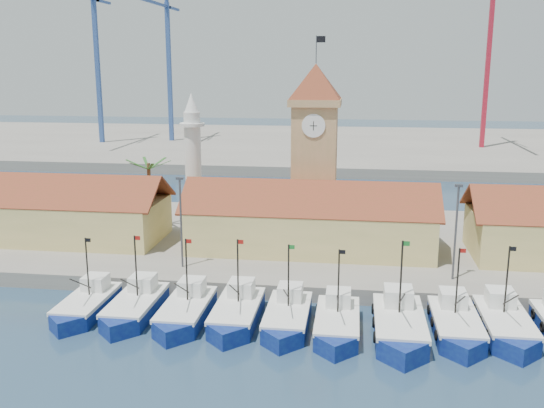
# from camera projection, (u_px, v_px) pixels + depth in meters

# --- Properties ---
(ground) EXTENTS (400.00, 400.00, 0.00)m
(ground) POSITION_uv_depth(u_px,v_px,m) (290.00, 341.00, 47.19)
(ground) COLOR #1B2C48
(ground) RESTS_ON ground
(quay) EXTENTS (140.00, 32.00, 1.50)m
(quay) POSITION_uv_depth(u_px,v_px,m) (312.00, 244.00, 70.19)
(quay) COLOR gray
(quay) RESTS_ON ground
(terminal) EXTENTS (240.00, 80.00, 2.00)m
(terminal) POSITION_uv_depth(u_px,v_px,m) (337.00, 146.00, 153.16)
(terminal) COLOR gray
(terminal) RESTS_ON ground
(boat_0) EXTENTS (3.38, 9.27, 7.02)m
(boat_0) POSITION_uv_depth(u_px,v_px,m) (86.00, 307.00, 52.11)
(boat_0) COLOR navy
(boat_0) RESTS_ON ground
(boat_1) EXTENTS (3.55, 9.72, 7.35)m
(boat_1) POSITION_uv_depth(u_px,v_px,m) (134.00, 308.00, 51.65)
(boat_1) COLOR navy
(boat_1) RESTS_ON ground
(boat_2) EXTENTS (3.55, 9.72, 7.36)m
(boat_2) POSITION_uv_depth(u_px,v_px,m) (185.00, 313.00, 50.69)
(boat_2) COLOR navy
(boat_2) RESTS_ON ground
(boat_3) EXTENTS (3.58, 9.80, 7.41)m
(boat_3) POSITION_uv_depth(u_px,v_px,m) (236.00, 315.00, 50.33)
(boat_3) COLOR navy
(boat_3) RESTS_ON ground
(boat_4) EXTENTS (3.48, 9.54, 7.22)m
(boat_4) POSITION_uv_depth(u_px,v_px,m) (287.00, 319.00, 49.53)
(boat_4) COLOR navy
(boat_4) RESTS_ON ground
(boat_5) EXTENTS (3.46, 9.48, 7.18)m
(boat_5) POSITION_uv_depth(u_px,v_px,m) (337.00, 325.00, 48.36)
(boat_5) COLOR navy
(boat_5) RESTS_ON ground
(boat_6) EXTENTS (3.92, 10.74, 8.13)m
(boat_6) POSITION_uv_depth(u_px,v_px,m) (399.00, 328.00, 47.65)
(boat_6) COLOR navy
(boat_6) RESTS_ON ground
(boat_7) EXTENTS (3.57, 9.78, 7.40)m
(boat_7) POSITION_uv_depth(u_px,v_px,m) (456.00, 327.00, 48.00)
(boat_7) COLOR navy
(boat_7) RESTS_ON ground
(boat_8) EXTENTS (3.64, 9.98, 7.55)m
(boat_8) POSITION_uv_depth(u_px,v_px,m) (506.00, 326.00, 48.04)
(boat_8) COLOR navy
(boat_8) RESTS_ON ground
(hall_left) EXTENTS (31.20, 10.13, 7.61)m
(hall_left) POSITION_uv_depth(u_px,v_px,m) (33.00, 216.00, 69.85)
(hall_left) COLOR #DDC679
(hall_left) RESTS_ON quay
(hall_center) EXTENTS (27.04, 10.13, 7.61)m
(hall_center) POSITION_uv_depth(u_px,v_px,m) (310.00, 226.00, 65.60)
(hall_center) COLOR #DDC679
(hall_center) RESTS_ON quay
(clock_tower) EXTENTS (5.80, 5.80, 22.70)m
(clock_tower) POSITION_uv_depth(u_px,v_px,m) (315.00, 146.00, 69.60)
(clock_tower) COLOR tan
(clock_tower) RESTS_ON quay
(minaret) EXTENTS (3.00, 3.00, 16.30)m
(minaret) POSITION_uv_depth(u_px,v_px,m) (193.00, 160.00, 74.03)
(minaret) COLOR silver
(minaret) RESTS_ON quay
(palm_tree) EXTENTS (5.60, 5.03, 8.39)m
(palm_tree) POSITION_uv_depth(u_px,v_px,m) (150.00, 190.00, 73.55)
(palm_tree) COLOR brown
(palm_tree) RESTS_ON quay
(lamp_posts) EXTENTS (80.70, 0.25, 9.03)m
(lamp_posts) POSITION_uv_depth(u_px,v_px,m) (309.00, 223.00, 57.26)
(lamp_posts) COLOR #3F3F44
(lamp_posts) RESTS_ON quay
(crane_blue_far) EXTENTS (1.00, 35.11, 42.42)m
(crane_blue_far) POSITION_uv_depth(u_px,v_px,m) (93.00, 45.00, 146.00)
(crane_blue_far) COLOR #2E4D8E
(crane_blue_far) RESTS_ON terminal
(crane_blue_near) EXTENTS (1.00, 29.94, 41.10)m
(crane_blue_near) POSITION_uv_depth(u_px,v_px,m) (167.00, 50.00, 150.57)
(crane_blue_near) COLOR #2E4D8E
(crane_blue_near) RESTS_ON terminal
(crane_red_right) EXTENTS (1.00, 33.67, 46.90)m
(crane_red_right) POSITION_uv_depth(u_px,v_px,m) (492.00, 33.00, 136.33)
(crane_red_right) COLOR #AE1A2E
(crane_red_right) RESTS_ON terminal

